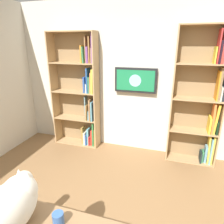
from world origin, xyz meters
TOP-DOWN VIEW (x-y plane):
  - wall_back at (0.00, -2.23)m, footprint 4.52×0.06m
  - bookshelf_left at (-1.19, -2.06)m, footprint 0.79×0.28m
  - bookshelf_right at (0.97, -2.06)m, footprint 0.91×0.28m
  - wall_mounted_tv at (-0.06, -2.15)m, footprint 0.74×0.07m
  - cat at (0.26, 0.50)m, footprint 0.29×0.62m
  - coffee_mug at (-0.03, 0.40)m, footprint 0.08×0.08m

SIDE VIEW (x-z plane):
  - coffee_mug at x=-0.03m, z-range 0.76..0.85m
  - cat at x=0.26m, z-range 0.76..1.12m
  - bookshelf_right at x=0.97m, z-range -0.05..2.12m
  - bookshelf_left at x=-1.19m, z-range 0.00..2.24m
  - wall_mounted_tv at x=-0.06m, z-range 1.13..1.56m
  - wall_back at x=0.00m, z-range 0.00..2.70m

